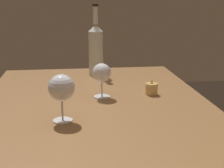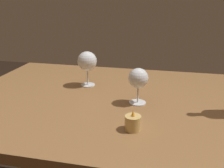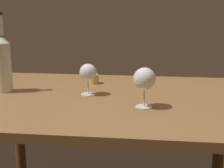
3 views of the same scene
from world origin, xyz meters
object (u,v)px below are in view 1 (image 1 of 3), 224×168
wine_glass_left (102,74)px  votive_candle (152,89)px  wine_bottle (96,48)px  wine_glass_right (61,88)px

wine_glass_left → votive_candle: bearing=93.2°
wine_bottle → wine_glass_left: bearing=-1.2°
wine_glass_left → votive_candle: (-0.01, 0.21, -0.08)m
votive_candle → wine_bottle: bearing=-152.1°
wine_glass_left → wine_bottle: wine_bottle is taller
wine_glass_right → wine_bottle: bearing=165.8°
votive_candle → wine_glass_right: bearing=-54.3°
wine_glass_left → wine_glass_right: 0.30m
wine_glass_right → wine_bottle: (-0.65, 0.17, 0.03)m
wine_glass_right → votive_candle: 0.46m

